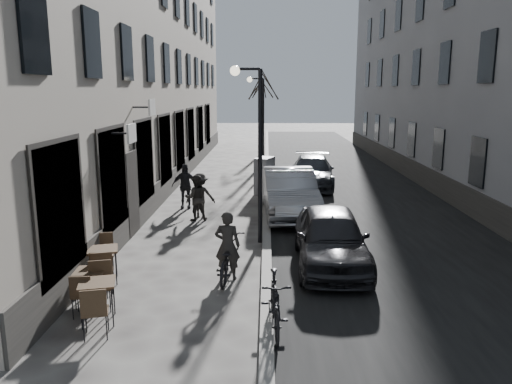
{
  "coord_description": "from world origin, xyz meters",
  "views": [
    {
      "loc": [
        0.18,
        -8.18,
        4.43
      ],
      "look_at": [
        -0.09,
        4.64,
        1.8
      ],
      "focal_mm": 35.0,
      "sensor_mm": 36.0,
      "label": 1
    }
  ],
  "objects_px": {
    "streetlamp_far": "(260,115)",
    "car_far": "(312,172)",
    "bistro_set_c": "(103,262)",
    "pedestrian_mid": "(200,195)",
    "bistro_set_b": "(91,283)",
    "car_near": "(331,237)",
    "pedestrian_far": "(185,186)",
    "utility_cabinet": "(265,175)",
    "bistro_set_a": "(98,298)",
    "tree_far": "(263,86)",
    "bicycle": "(228,258)",
    "car_mid": "(289,193)",
    "streetlamp_near": "(254,135)",
    "moped": "(275,304)",
    "pedestrian_near": "(196,198)",
    "tree_near": "(262,86)"
  },
  "relations": [
    {
      "from": "pedestrian_mid",
      "to": "car_near",
      "type": "xyz_separation_m",
      "value": [
        3.97,
        -4.88,
        -0.04
      ]
    },
    {
      "from": "tree_far",
      "to": "car_near",
      "type": "height_order",
      "value": "tree_far"
    },
    {
      "from": "tree_near",
      "to": "car_far",
      "type": "height_order",
      "value": "tree_near"
    },
    {
      "from": "streetlamp_far",
      "to": "bistro_set_c",
      "type": "distance_m",
      "value": 15.8
    },
    {
      "from": "tree_far",
      "to": "bistro_set_a",
      "type": "xyz_separation_m",
      "value": [
        -2.96,
        -26.24,
        -4.16
      ]
    },
    {
      "from": "bistro_set_c",
      "to": "pedestrian_mid",
      "type": "height_order",
      "value": "pedestrian_mid"
    },
    {
      "from": "pedestrian_far",
      "to": "car_near",
      "type": "relative_size",
      "value": 0.39
    },
    {
      "from": "bistro_set_b",
      "to": "streetlamp_near",
      "type": "bearing_deg",
      "value": 48.47
    },
    {
      "from": "car_far",
      "to": "streetlamp_far",
      "type": "bearing_deg",
      "value": 131.99
    },
    {
      "from": "tree_near",
      "to": "pedestrian_mid",
      "type": "relative_size",
      "value": 3.61
    },
    {
      "from": "tree_near",
      "to": "bistro_set_b",
      "type": "bearing_deg",
      "value": -99.89
    },
    {
      "from": "car_mid",
      "to": "utility_cabinet",
      "type": "bearing_deg",
      "value": 99.59
    },
    {
      "from": "bistro_set_c",
      "to": "pedestrian_near",
      "type": "height_order",
      "value": "pedestrian_near"
    },
    {
      "from": "streetlamp_far",
      "to": "moped",
      "type": "bearing_deg",
      "value": -88.3
    },
    {
      "from": "bistro_set_c",
      "to": "utility_cabinet",
      "type": "xyz_separation_m",
      "value": [
        3.72,
        10.34,
        0.29
      ]
    },
    {
      "from": "bicycle",
      "to": "car_near",
      "type": "height_order",
      "value": "car_near"
    },
    {
      "from": "pedestrian_near",
      "to": "utility_cabinet",
      "type": "bearing_deg",
      "value": -128.78
    },
    {
      "from": "pedestrian_far",
      "to": "moped",
      "type": "relative_size",
      "value": 0.92
    },
    {
      "from": "streetlamp_far",
      "to": "tree_near",
      "type": "height_order",
      "value": "tree_near"
    },
    {
      "from": "bicycle",
      "to": "car_far",
      "type": "bearing_deg",
      "value": -99.35
    },
    {
      "from": "bicycle",
      "to": "pedestrian_mid",
      "type": "bearing_deg",
      "value": -71.25
    },
    {
      "from": "bicycle",
      "to": "streetlamp_far",
      "type": "bearing_deg",
      "value": -86.91
    },
    {
      "from": "utility_cabinet",
      "to": "moped",
      "type": "bearing_deg",
      "value": -66.84
    },
    {
      "from": "streetlamp_far",
      "to": "car_near",
      "type": "xyz_separation_m",
      "value": [
        2.0,
        -13.94,
        -2.41
      ]
    },
    {
      "from": "bistro_set_c",
      "to": "pedestrian_near",
      "type": "xyz_separation_m",
      "value": [
        1.38,
        5.71,
        0.29
      ]
    },
    {
      "from": "streetlamp_far",
      "to": "bistro_set_a",
      "type": "distance_m",
      "value": 17.68
    },
    {
      "from": "bistro_set_a",
      "to": "car_far",
      "type": "height_order",
      "value": "car_far"
    },
    {
      "from": "tree_far",
      "to": "pedestrian_mid",
      "type": "bearing_deg",
      "value": -96.44
    },
    {
      "from": "bistro_set_a",
      "to": "moped",
      "type": "height_order",
      "value": "moped"
    },
    {
      "from": "bistro_set_a",
      "to": "bistro_set_b",
      "type": "relative_size",
      "value": 1.12
    },
    {
      "from": "streetlamp_near",
      "to": "bistro_set_b",
      "type": "relative_size",
      "value": 3.33
    },
    {
      "from": "pedestrian_far",
      "to": "utility_cabinet",
      "type": "bearing_deg",
      "value": 39.59
    },
    {
      "from": "bistro_set_b",
      "to": "car_near",
      "type": "xyz_separation_m",
      "value": [
        5.32,
        2.48,
        0.29
      ]
    },
    {
      "from": "pedestrian_near",
      "to": "pedestrian_far",
      "type": "bearing_deg",
      "value": -81.61
    },
    {
      "from": "bistro_set_c",
      "to": "utility_cabinet",
      "type": "bearing_deg",
      "value": 53.93
    },
    {
      "from": "bistro_set_a",
      "to": "pedestrian_near",
      "type": "xyz_separation_m",
      "value": [
        0.82,
        7.77,
        0.29
      ]
    },
    {
      "from": "pedestrian_near",
      "to": "car_far",
      "type": "bearing_deg",
      "value": -138.18
    },
    {
      "from": "bistro_set_b",
      "to": "moped",
      "type": "relative_size",
      "value": 0.83
    },
    {
      "from": "streetlamp_far",
      "to": "car_mid",
      "type": "relative_size",
      "value": 1.01
    },
    {
      "from": "tree_far",
      "to": "bistro_set_b",
      "type": "distance_m",
      "value": 25.99
    },
    {
      "from": "car_mid",
      "to": "moped",
      "type": "bearing_deg",
      "value": -97.68
    },
    {
      "from": "bicycle",
      "to": "car_mid",
      "type": "relative_size",
      "value": 0.38
    },
    {
      "from": "bistro_set_c",
      "to": "moped",
      "type": "height_order",
      "value": "moped"
    },
    {
      "from": "car_near",
      "to": "streetlamp_near",
      "type": "bearing_deg",
      "value": 137.13
    },
    {
      "from": "bistro_set_a",
      "to": "car_mid",
      "type": "relative_size",
      "value": 0.34
    },
    {
      "from": "car_near",
      "to": "car_far",
      "type": "relative_size",
      "value": 0.9
    },
    {
      "from": "car_mid",
      "to": "car_far",
      "type": "relative_size",
      "value": 1.04
    },
    {
      "from": "streetlamp_far",
      "to": "car_far",
      "type": "height_order",
      "value": "streetlamp_far"
    },
    {
      "from": "utility_cabinet",
      "to": "bicycle",
      "type": "bearing_deg",
      "value": -72.67
    },
    {
      "from": "tree_far",
      "to": "pedestrian_near",
      "type": "relative_size",
      "value": 3.61
    }
  ]
}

